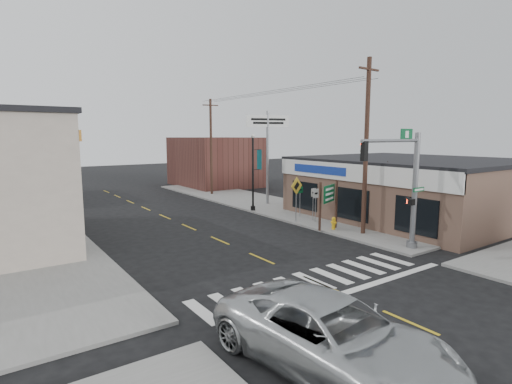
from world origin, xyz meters
TOP-DOWN VIEW (x-y plane):
  - ground at (0.00, 0.00)m, footprint 140.00×140.00m
  - sidewalk_right at (9.00, 13.00)m, footprint 6.00×38.00m
  - sidewalk_left at (-9.00, 13.00)m, footprint 6.00×38.00m
  - center_line at (0.00, 8.00)m, footprint 0.12×56.00m
  - crosswalk at (0.00, 0.40)m, footprint 11.00×2.20m
  - thrift_store at (14.50, 6.00)m, footprint 12.00×14.00m
  - bldg_distant_right at (12.00, 30.00)m, footprint 8.00×10.00m
  - suv at (-3.85, -4.38)m, footprint 3.81×6.81m
  - traffic_signal_pole at (6.49, 0.81)m, footprint 4.74×0.38m
  - guide_sign at (6.53, 6.13)m, footprint 1.68×0.14m
  - fire_hydrant at (6.77, 5.91)m, footprint 0.24×0.24m
  - ped_crossing_sign at (6.30, 8.87)m, footprint 1.16×0.08m
  - lamp_post at (6.36, 13.94)m, footprint 0.75×0.59m
  - dance_center_sign at (9.00, 15.74)m, footprint 3.61×0.23m
  - bare_tree at (10.26, 4.27)m, footprint 2.41×2.41m
  - shrub_front at (10.57, 1.31)m, footprint 1.22×1.22m
  - shrub_back at (9.71, 8.04)m, footprint 1.11×1.11m
  - utility_pole_near at (7.50, 4.25)m, footprint 1.74×0.26m
  - utility_pole_far at (7.90, 23.50)m, footprint 1.59×0.24m

SIDE VIEW (x-z plane):
  - ground at x=0.00m, z-range 0.00..0.00m
  - center_line at x=0.00m, z-range 0.00..0.01m
  - crosswalk at x=0.00m, z-range 0.00..0.01m
  - sidewalk_right at x=9.00m, z-range 0.00..0.13m
  - sidewalk_left at x=-9.00m, z-range 0.00..0.13m
  - shrub_back at x=9.71m, z-range 0.13..0.96m
  - fire_hydrant at x=6.77m, z-range 0.16..0.94m
  - shrub_front at x=10.57m, z-range 0.13..1.05m
  - suv at x=-3.85m, z-range 0.00..1.80m
  - thrift_store at x=14.50m, z-range 0.00..4.00m
  - guide_sign at x=6.53m, z-range 0.55..3.49m
  - ped_crossing_sign at x=6.30m, z-range 0.66..3.65m
  - bldg_distant_right at x=12.00m, z-range 0.00..5.60m
  - lamp_post at x=6.36m, z-range 0.59..6.39m
  - traffic_signal_pole at x=6.49m, z-range 0.71..6.70m
  - bare_tree at x=10.26m, z-range 1.51..6.33m
  - utility_pole_far at x=7.90m, z-range 0.25..9.40m
  - utility_pole_near at x=7.50m, z-range 0.26..10.24m
  - dance_center_sign at x=9.00m, z-range 1.99..9.66m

